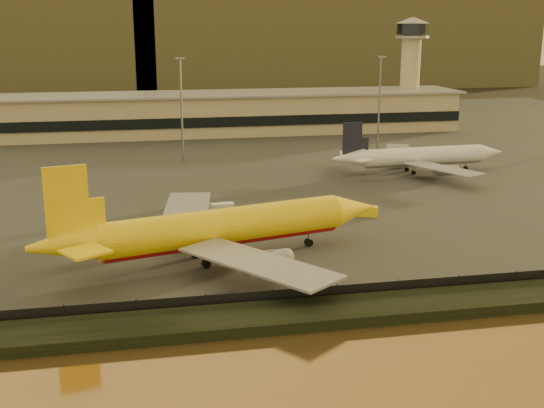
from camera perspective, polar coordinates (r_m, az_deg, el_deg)
The scene contains 12 objects.
ground at distance 95.87m, azimuth 2.03°, elevation -5.45°, with size 900.00×900.00×0.00m, color black.
embankment at distance 80.36m, azimuth 4.85°, elevation -9.06°, with size 320.00×7.00×1.40m, color black.
tarmac at distance 186.66m, azimuth -4.69°, elevation 4.49°, with size 320.00×220.00×0.20m, color #2D2D2D.
perimeter_fence at distance 83.67m, azimuth 4.10°, elevation -7.61°, with size 300.00×0.05×2.20m, color black.
terminal_building at distance 214.86m, azimuth -9.57°, elevation 7.34°, with size 202.00×25.00×12.60m.
control_tower at distance 236.98m, azimuth 11.53°, elevation 11.67°, with size 11.20×11.20×35.50m.
apron_light_masts at distance 167.36m, azimuth 1.18°, elevation 8.76°, with size 152.20×12.20×25.40m.
distant_hills at distance 427.55m, azimuth -11.62°, elevation 14.19°, with size 470.00×160.00×70.00m.
dhl_cargo_jet at distance 97.68m, azimuth -4.52°, elevation -2.08°, with size 51.91×49.82×15.67m.
white_narrowbody_jet at distance 160.31m, azimuth 12.27°, elevation 3.88°, with size 42.35×41.31×12.17m.
gse_vehicle_yellow at distance 122.20m, azimuth 7.91°, elevation -0.59°, with size 3.94×1.77×1.77m, color yellow.
gse_vehicle_white at distance 123.04m, azimuth -4.17°, elevation -0.36°, with size 4.08×1.84×1.84m, color white.
Camera 1 is at (-20.93, -87.54, 33.00)m, focal length 45.00 mm.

